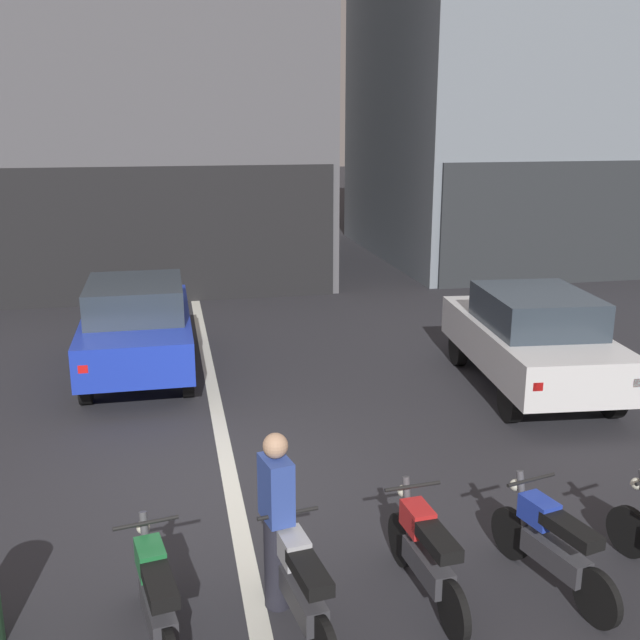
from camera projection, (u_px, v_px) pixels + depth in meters
ground_plane at (230, 479)px, 9.06m from camera, size 120.00×120.00×0.00m
lane_centre_line at (203, 340)px, 14.73m from camera, size 0.20×18.00×0.01m
building_mid_block at (147, 8)px, 20.43m from camera, size 8.76×9.54×14.41m
building_far_right at (550, 62)px, 23.15m from camera, size 10.83×9.60×11.98m
car_blue_crossing_near at (137, 324)px, 12.60m from camera, size 1.77×4.10×1.64m
car_white_parked_kerbside at (531, 337)px, 11.87m from camera, size 2.14×4.25×1.64m
car_silver_down_street at (223, 246)px, 20.39m from camera, size 1.83×4.13×1.64m
motorcycle_green_row_leftmost at (156, 596)px, 6.10m from camera, size 0.55×1.66×0.98m
motorcycle_silver_row_left_mid at (301, 585)px, 6.25m from camera, size 0.55×1.66×0.98m
motorcycle_red_row_centre at (425, 553)px, 6.72m from camera, size 0.55×1.67×0.98m
motorcycle_blue_row_right_mid at (551, 544)px, 6.86m from camera, size 0.58×1.64×0.98m
person_by_motorcycles at (277, 520)px, 6.51m from camera, size 0.29×0.40×1.67m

